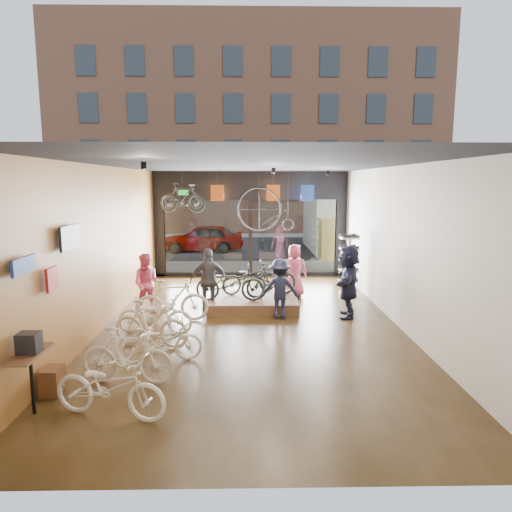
{
  "coord_description": "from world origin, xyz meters",
  "views": [
    {
      "loc": [
        -0.1,
        -10.64,
        3.4
      ],
      "look_at": [
        0.12,
        1.4,
        1.46
      ],
      "focal_mm": 32.0,
      "sensor_mm": 36.0,
      "label": 1
    }
  ],
  "objects_px": {
    "floor_bike_3": "(151,324)",
    "penny_farthing": "(268,211)",
    "customer_3": "(280,289)",
    "sunglasses_rack": "(349,265)",
    "street_car": "(203,238)",
    "box_truck": "(336,226)",
    "floor_bike_2": "(161,341)",
    "display_bike_right": "(250,278)",
    "floor_bike_0": "(110,387)",
    "display_bike_mid": "(272,279)",
    "customer_1": "(148,284)",
    "customer_4": "(295,270)",
    "customer_5": "(348,281)",
    "customer_2": "(209,280)",
    "display_platform": "(253,302)",
    "hung_bike": "(183,198)",
    "floor_bike_1": "(127,355)",
    "floor_bike_5": "(172,300)",
    "display_bike_left": "(230,283)",
    "floor_bike_4": "(155,315)"
  },
  "relations": [
    {
      "from": "floor_bike_3",
      "to": "customer_4",
      "type": "xyz_separation_m",
      "value": [
        3.43,
        4.26,
        0.29
      ]
    },
    {
      "from": "floor_bike_4",
      "to": "customer_5",
      "type": "xyz_separation_m",
      "value": [
        4.65,
        1.29,
        0.48
      ]
    },
    {
      "from": "floor_bike_3",
      "to": "customer_1",
      "type": "xyz_separation_m",
      "value": [
        -0.59,
        2.47,
        0.3
      ]
    },
    {
      "from": "floor_bike_1",
      "to": "customer_4",
      "type": "bearing_deg",
      "value": -21.27
    },
    {
      "from": "display_bike_mid",
      "to": "customer_2",
      "type": "distance_m",
      "value": 1.74
    },
    {
      "from": "sunglasses_rack",
      "to": "hung_bike",
      "type": "xyz_separation_m",
      "value": [
        -5.15,
        1.37,
        1.98
      ]
    },
    {
      "from": "street_car",
      "to": "customer_4",
      "type": "relative_size",
      "value": 2.52
    },
    {
      "from": "customer_5",
      "to": "floor_bike_4",
      "type": "bearing_deg",
      "value": -61.24
    },
    {
      "from": "display_bike_mid",
      "to": "penny_farthing",
      "type": "distance_m",
      "value": 3.2
    },
    {
      "from": "floor_bike_0",
      "to": "display_bike_mid",
      "type": "distance_m",
      "value": 6.55
    },
    {
      "from": "floor_bike_3",
      "to": "display_bike_right",
      "type": "relative_size",
      "value": 0.98
    },
    {
      "from": "floor_bike_0",
      "to": "penny_farthing",
      "type": "bearing_deg",
      "value": -2.25
    },
    {
      "from": "floor_bike_5",
      "to": "display_bike_right",
      "type": "bearing_deg",
      "value": -56.0
    },
    {
      "from": "customer_3",
      "to": "sunglasses_rack",
      "type": "height_order",
      "value": "sunglasses_rack"
    },
    {
      "from": "display_bike_right",
      "to": "sunglasses_rack",
      "type": "distance_m",
      "value": 3.11
    },
    {
      "from": "display_bike_mid",
      "to": "sunglasses_rack",
      "type": "xyz_separation_m",
      "value": [
        2.39,
        1.22,
        0.17
      ]
    },
    {
      "from": "customer_4",
      "to": "customer_5",
      "type": "height_order",
      "value": "customer_5"
    },
    {
      "from": "display_bike_mid",
      "to": "floor_bike_3",
      "type": "bearing_deg",
      "value": 110.58
    },
    {
      "from": "floor_bike_1",
      "to": "customer_4",
      "type": "relative_size",
      "value": 1.04
    },
    {
      "from": "sunglasses_rack",
      "to": "floor_bike_4",
      "type": "bearing_deg",
      "value": -133.49
    },
    {
      "from": "penny_farthing",
      "to": "customer_2",
      "type": "bearing_deg",
      "value": -118.63
    },
    {
      "from": "customer_4",
      "to": "hung_bike",
      "type": "height_order",
      "value": "hung_bike"
    },
    {
      "from": "floor_bike_2",
      "to": "customer_3",
      "type": "relative_size",
      "value": 1.03
    },
    {
      "from": "floor_bike_5",
      "to": "customer_4",
      "type": "xyz_separation_m",
      "value": [
        3.28,
        2.51,
        0.25
      ]
    },
    {
      "from": "floor_bike_2",
      "to": "customer_1",
      "type": "relative_size",
      "value": 0.98
    },
    {
      "from": "box_truck",
      "to": "floor_bike_3",
      "type": "height_order",
      "value": "box_truck"
    },
    {
      "from": "display_platform",
      "to": "customer_5",
      "type": "relative_size",
      "value": 1.3
    },
    {
      "from": "hung_bike",
      "to": "penny_farthing",
      "type": "bearing_deg",
      "value": -71.84
    },
    {
      "from": "customer_4",
      "to": "sunglasses_rack",
      "type": "xyz_separation_m",
      "value": [
        1.64,
        0.04,
        0.16
      ]
    },
    {
      "from": "floor_bike_3",
      "to": "floor_bike_5",
      "type": "xyz_separation_m",
      "value": [
        0.15,
        1.75,
        0.04
      ]
    },
    {
      "from": "street_car",
      "to": "customer_3",
      "type": "height_order",
      "value": "customer_3"
    },
    {
      "from": "floor_bike_5",
      "to": "customer_4",
      "type": "bearing_deg",
      "value": -60.13
    },
    {
      "from": "floor_bike_2",
      "to": "display_bike_right",
      "type": "xyz_separation_m",
      "value": [
        1.72,
        4.29,
        0.33
      ]
    },
    {
      "from": "floor_bike_1",
      "to": "customer_1",
      "type": "height_order",
      "value": "customer_1"
    },
    {
      "from": "display_bike_right",
      "to": "display_bike_mid",
      "type": "bearing_deg",
      "value": -147.01
    },
    {
      "from": "customer_1",
      "to": "customer_3",
      "type": "xyz_separation_m",
      "value": [
        3.42,
        -0.49,
        -0.04
      ]
    },
    {
      "from": "display_bike_left",
      "to": "display_bike_mid",
      "type": "xyz_separation_m",
      "value": [
        1.12,
        0.46,
        0.0
      ]
    },
    {
      "from": "floor_bike_3",
      "to": "penny_farthing",
      "type": "xyz_separation_m",
      "value": [
        2.7,
        5.76,
        2.0
      ]
    },
    {
      "from": "display_bike_right",
      "to": "floor_bike_5",
      "type": "bearing_deg",
      "value": 107.28
    },
    {
      "from": "floor_bike_2",
      "to": "hung_bike",
      "type": "xyz_separation_m",
      "value": [
        -0.44,
        6.49,
        2.51
      ]
    },
    {
      "from": "display_platform",
      "to": "penny_farthing",
      "type": "bearing_deg",
      "value": 78.92
    },
    {
      "from": "display_bike_left",
      "to": "floor_bike_3",
      "type": "bearing_deg",
      "value": 150.63
    },
    {
      "from": "customer_5",
      "to": "floor_bike_5",
      "type": "bearing_deg",
      "value": -72.25
    },
    {
      "from": "box_truck",
      "to": "customer_1",
      "type": "height_order",
      "value": "box_truck"
    },
    {
      "from": "floor_bike_5",
      "to": "customer_2",
      "type": "relative_size",
      "value": 1.05
    },
    {
      "from": "sunglasses_rack",
      "to": "hung_bike",
      "type": "relative_size",
      "value": 1.2
    },
    {
      "from": "box_truck",
      "to": "floor_bike_1",
      "type": "bearing_deg",
      "value": -113.8
    },
    {
      "from": "floor_bike_2",
      "to": "display_bike_right",
      "type": "distance_m",
      "value": 4.63
    },
    {
      "from": "display_bike_right",
      "to": "hung_bike",
      "type": "xyz_separation_m",
      "value": [
        -2.16,
        2.21,
        2.18
      ]
    },
    {
      "from": "display_bike_right",
      "to": "customer_4",
      "type": "bearing_deg",
      "value": -83.64
    }
  ]
}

